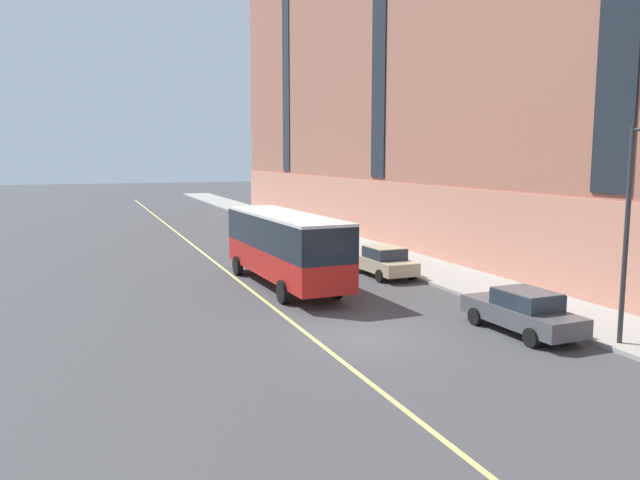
# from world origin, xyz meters

# --- Properties ---
(ground_plane) EXTENTS (260.00, 260.00, 0.00)m
(ground_plane) POSITION_xyz_m (0.00, 0.00, 0.00)
(ground_plane) COLOR #424244
(sidewalk) EXTENTS (4.09, 160.00, 0.15)m
(sidewalk) POSITION_xyz_m (8.67, 3.00, 0.07)
(sidewalk) COLOR #9E9B93
(sidewalk) RESTS_ON ground
(city_bus) EXTENTS (3.09, 10.79, 3.46)m
(city_bus) POSITION_xyz_m (0.00, 8.81, 2.02)
(city_bus) COLOR red
(city_bus) RESTS_ON ground
(parked_car_champagne_0) EXTENTS (2.10, 4.58, 1.56)m
(parked_car_champagne_0) POSITION_xyz_m (5.28, 23.04, 0.78)
(parked_car_champagne_0) COLOR #BCAD89
(parked_car_champagne_0) RESTS_ON ground
(parked_car_champagne_1) EXTENTS (2.07, 4.63, 1.56)m
(parked_car_champagne_1) POSITION_xyz_m (5.50, 9.44, 0.78)
(parked_car_champagne_1) COLOR #BCAD89
(parked_car_champagne_1) RESTS_ON ground
(parked_car_silver_2) EXTENTS (2.02, 4.46, 1.56)m
(parked_car_silver_2) POSITION_xyz_m (5.50, 33.14, 0.78)
(parked_car_silver_2) COLOR #B7B7BC
(parked_car_silver_2) RESTS_ON ground
(parked_car_darkgray_4) EXTENTS (2.01, 4.79, 1.56)m
(parked_car_darkgray_4) POSITION_xyz_m (5.34, -1.65, 0.78)
(parked_car_darkgray_4) COLOR #4C4C51
(parked_car_darkgray_4) RESTS_ON ground
(street_lamp) EXTENTS (0.36, 1.48, 6.89)m
(street_lamp) POSITION_xyz_m (7.22, -4.32, 4.37)
(street_lamp) COLOR #2D2D30
(street_lamp) RESTS_ON sidewalk
(lane_centerline) EXTENTS (0.16, 140.00, 0.01)m
(lane_centerline) POSITION_xyz_m (-1.70, 3.00, 0.00)
(lane_centerline) COLOR #E0D66B
(lane_centerline) RESTS_ON ground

